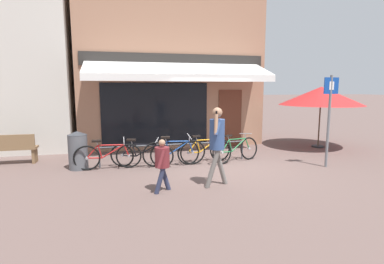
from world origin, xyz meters
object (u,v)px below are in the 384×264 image
Objects in this scene: bicycle_black at (142,155)px; bicycle_orange at (204,150)px; pedestrian_adult at (217,138)px; bicycle_blue at (174,153)px; cafe_parasol at (321,96)px; pedestrian_child at (162,161)px; litter_bin at (78,150)px; parking_sign at (329,112)px; bicycle_red at (108,156)px; bicycle_green at (236,149)px; park_bench at (6,148)px.

bicycle_orange is (1.82, 0.08, 0.01)m from bicycle_black.
pedestrian_adult is at bearing -110.11° from bicycle_orange.
bicycle_orange is at bearing -97.46° from pedestrian_adult.
bicycle_black is 0.90m from bicycle_blue.
pedestrian_child is at bearing -151.90° from cafe_parasol.
parking_sign reaches higher than litter_bin.
bicycle_orange is at bearing -165.92° from cafe_parasol.
bicycle_green is at bearing 0.39° from bicycle_red.
bicycle_red reaches higher than bicycle_black.
pedestrian_child is at bearing -136.73° from bicycle_orange.
pedestrian_adult reaches higher than bicycle_blue.
bicycle_orange is at bearing 11.59° from bicycle_blue.
bicycle_green is 2.76m from parking_sign.
bicycle_red is at bearing -161.87° from bicycle_black.
bicycle_blue is (0.89, -0.11, 0.03)m from bicycle_black.
park_bench is (-4.62, 1.38, 0.07)m from bicycle_blue.
bicycle_red is 6.09m from parking_sign.
bicycle_red is 3.12m from park_bench.
bicycle_orange is at bearing 157.74° from parking_sign.
bicycle_blue reaches higher than bicycle_black.
park_bench reaches higher than bicycle_black.
cafe_parasol is (5.07, 3.27, 0.79)m from pedestrian_adult.
pedestrian_adult is 3.59m from parking_sign.
parking_sign is at bearing -165.41° from pedestrian_adult.
bicycle_orange is 0.97× the size of pedestrian_adult.
parking_sign is (3.14, -1.29, 1.16)m from bicycle_orange.
bicycle_green is 0.57× the size of cafe_parasol.
pedestrian_child is 1.09× the size of litter_bin.
parking_sign is 2.96m from cafe_parasol.
pedestrian_adult reaches higher than bicycle_green.
bicycle_orange is at bearing 2.68° from bicycle_red.
parking_sign reaches higher than pedestrian_adult.
pedestrian_child is at bearing 5.68° from pedestrian_adult.
bicycle_orange is at bearing 154.02° from bicycle_green.
bicycle_green is at bearing -17.68° from bicycle_orange.
bicycle_blue is at bearing -7.56° from litter_bin.
bicycle_black is at bearing -7.89° from litter_bin.
park_bench is at bearing 177.70° from bicycle_black.
bicycle_green is 6.61m from park_bench.
parking_sign is at bearing -47.42° from bicycle_green.
bicycle_red is at bearing -170.14° from cafe_parasol.
bicycle_orange is 0.68× the size of parking_sign.
litter_bin is at bearing -25.86° from park_bench.
litter_bin reaches higher than bicycle_red.
litter_bin reaches higher than park_bench.
park_bench is at bearing 153.29° from litter_bin.
bicycle_blue is 1.01× the size of pedestrian_adult.
park_bench is (-5.55, 1.18, 0.09)m from bicycle_orange.
cafe_parasol is (3.80, 1.30, 1.52)m from bicycle_green.
bicycle_black is at bearing 171.56° from bicycle_orange.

